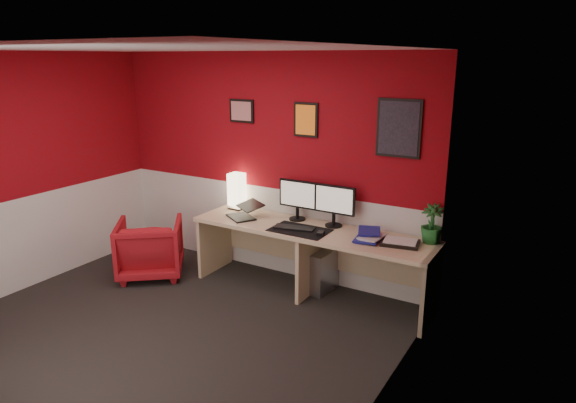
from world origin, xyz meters
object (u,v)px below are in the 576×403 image
object	(u,v)px
monitor_right	(334,199)
potted_plant	(432,224)
desk	(311,262)
shoji_lamp	(237,192)
laptop	(241,208)
monitor_left	(297,194)
zen_tray	(400,243)
pc_tower	(323,270)
armchair	(150,248)

from	to	relation	value
monitor_right	potted_plant	xyz separation A→B (m)	(1.01, 0.02, -0.10)
desk	shoji_lamp	xyz separation A→B (m)	(-1.09, 0.21, 0.56)
laptop	monitor_left	distance (m)	0.65
shoji_lamp	zen_tray	bearing A→B (deg)	-5.21
desk	pc_tower	bearing A→B (deg)	67.79
potted_plant	armchair	bearing A→B (deg)	-166.53
monitor_left	monitor_right	size ratio (longest dim) A/B	1.00
monitor_left	pc_tower	bearing A→B (deg)	-5.85
laptop	armchair	distance (m)	1.19
laptop	zen_tray	world-z (taller)	laptop
zen_tray	armchair	distance (m)	2.84
zen_tray	armchair	xyz separation A→B (m)	(-2.76, -0.52, -0.42)
monitor_right	armchair	distance (m)	2.21
laptop	monitor_right	size ratio (longest dim) A/B	0.57
monitor_left	armchair	xyz separation A→B (m)	(-1.55, -0.70, -0.69)
laptop	monitor_right	xyz separation A→B (m)	(1.00, 0.26, 0.18)
monitor_left	shoji_lamp	bearing A→B (deg)	179.40
shoji_lamp	potted_plant	world-z (taller)	shoji_lamp
desk	monitor_right	distance (m)	0.70
shoji_lamp	armchair	world-z (taller)	shoji_lamp
monitor_left	laptop	bearing A→B (deg)	-154.79
potted_plant	laptop	bearing A→B (deg)	-171.90
shoji_lamp	armchair	distance (m)	1.18
laptop	potted_plant	distance (m)	2.03
potted_plant	armchair	xyz separation A→B (m)	(-2.99, -0.72, -0.59)
shoji_lamp	pc_tower	size ratio (longest dim) A/B	0.89
laptop	pc_tower	xyz separation A→B (m)	(0.91, 0.23, -0.61)
desk	shoji_lamp	distance (m)	1.24
desk	laptop	xyz separation A→B (m)	(-0.84, -0.06, 0.47)
pc_tower	armchair	bearing A→B (deg)	-156.59
potted_plant	pc_tower	size ratio (longest dim) A/B	0.84
monitor_left	zen_tray	bearing A→B (deg)	-8.26
desk	potted_plant	size ratio (longest dim) A/B	6.91
zen_tray	potted_plant	distance (m)	0.35
desk	laptop	world-z (taller)	laptop
shoji_lamp	pc_tower	distance (m)	1.35
pc_tower	armchair	xyz separation A→B (m)	(-1.89, -0.66, 0.10)
armchair	zen_tray	bearing A→B (deg)	152.24
desk	potted_plant	xyz separation A→B (m)	(1.17, 0.22, 0.55)
pc_tower	monitor_left	bearing A→B (deg)	178.30
monitor_left	pc_tower	world-z (taller)	monitor_left
laptop	monitor_right	world-z (taller)	monitor_right
desk	armchair	world-z (taller)	desk
monitor_right	zen_tray	xyz separation A→B (m)	(0.78, -0.17, -0.28)
laptop	armchair	world-z (taller)	laptop
desk	laptop	distance (m)	0.97
laptop	armchair	bearing A→B (deg)	-124.95
desk	laptop	bearing A→B (deg)	-175.76
shoji_lamp	armchair	size ratio (longest dim) A/B	0.55
armchair	potted_plant	bearing A→B (deg)	155.06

